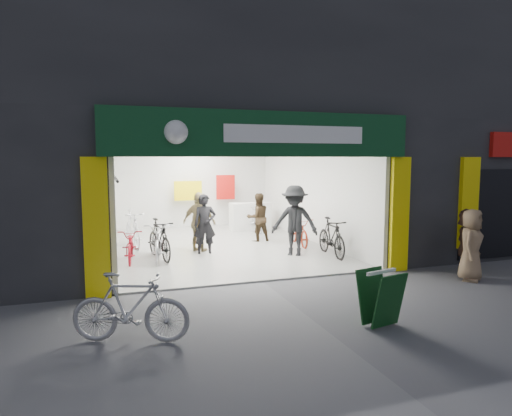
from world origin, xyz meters
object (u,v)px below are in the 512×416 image
bike_left_front (159,241)px  bike_right_front (331,238)px  sandwich_board (381,297)px  parked_bike (130,308)px  pedestrian_near (471,245)px

bike_left_front → bike_right_front: bike_right_front is taller
bike_left_front → sandwich_board: size_ratio=2.20×
parked_bike → bike_left_front: bearing=9.9°
bike_right_front → pedestrian_near: pedestrian_near is taller
sandwich_board → bike_right_front: bearing=58.1°
parked_bike → pedestrian_near: 7.08m
sandwich_board → parked_bike: bearing=158.3°
bike_left_front → pedestrian_near: bearing=-24.9°
bike_left_front → parked_bike: size_ratio=1.12×
bike_right_front → parked_bike: size_ratio=1.03×
parked_bike → sandwich_board: (3.67, -0.59, -0.03)m
bike_left_front → sandwich_board: 6.31m
bike_left_front → parked_bike: bearing=-92.0°
bike_left_front → bike_right_front: 4.44m
bike_right_front → parked_bike: 6.69m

